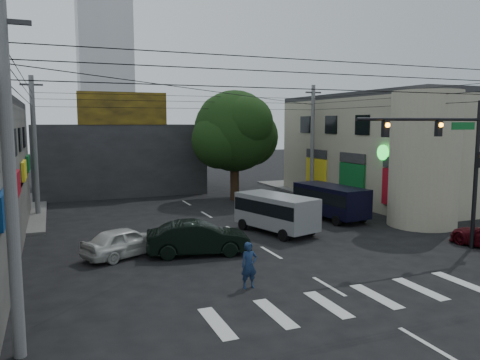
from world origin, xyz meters
TOP-DOWN VIEW (x-y plane):
  - ground at (0.00, 0.00)m, footprint 160.00×160.00m
  - sidewalk_far_right at (18.00, 18.00)m, footprint 16.00×16.00m
  - building_right at (18.00, 13.00)m, footprint 14.00×18.00m
  - corner_column at (11.00, 4.00)m, footprint 4.00×4.00m
  - building_far at (-4.00, 26.00)m, footprint 14.00×10.00m
  - billboard at (-4.00, 21.10)m, footprint 7.00×0.30m
  - tower_distant at (0.00, 70.00)m, footprint 9.00×9.00m
  - street_tree at (4.00, 17.00)m, footprint 6.40×6.40m
  - traffic_gantry at (7.82, -1.00)m, footprint 7.10×0.35m
  - utility_pole_near_left at (-10.50, -4.50)m, footprint 0.32×0.32m
  - utility_pole_far_left at (-10.50, 16.00)m, footprint 0.32×0.32m
  - utility_pole_far_right at (10.50, 16.00)m, footprint 0.32×0.32m
  - dark_sedan at (-3.30, 2.99)m, footprint 3.50×5.43m
  - white_compact at (-6.50, 4.00)m, footprint 4.68×5.28m
  - silver_minivan at (2.04, 5.61)m, footprint 6.07×4.77m
  - navy_van at (6.97, 7.71)m, footprint 5.84×3.28m
  - traffic_officer at (-2.85, -2.00)m, footprint 0.64×0.43m

SIDE VIEW (x-z plane):
  - ground at x=0.00m, z-range 0.00..0.00m
  - sidewalk_far_right at x=18.00m, z-range 0.00..0.15m
  - white_compact at x=-6.50m, z-range 0.00..1.38m
  - dark_sedan at x=-3.30m, z-range 0.00..1.58m
  - traffic_officer at x=-2.85m, z-range 0.00..1.74m
  - silver_minivan at x=2.04m, z-range 0.00..2.12m
  - navy_van at x=6.97m, z-range 0.00..2.15m
  - building_far at x=-4.00m, z-range 0.00..6.00m
  - building_right at x=18.00m, z-range 0.00..8.00m
  - corner_column at x=11.00m, z-range 0.00..8.00m
  - utility_pole_near_left at x=-10.50m, z-range 0.00..9.20m
  - utility_pole_far_left at x=-10.50m, z-range 0.00..9.20m
  - utility_pole_far_right at x=10.50m, z-range 0.00..9.20m
  - traffic_gantry at x=7.82m, z-range 1.23..8.43m
  - street_tree at x=4.00m, z-range 1.12..9.82m
  - billboard at x=-4.00m, z-range 6.00..8.60m
  - tower_distant at x=0.00m, z-range 0.00..44.00m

